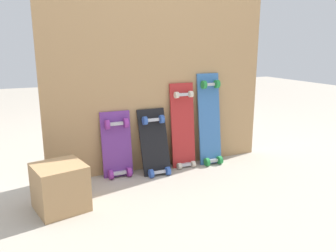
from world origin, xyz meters
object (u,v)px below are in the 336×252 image
skateboard_blue (210,123)px  skateboard_purple (117,148)px  skateboard_black (155,146)px  wooden_crate (60,187)px  skateboard_red (183,130)px

skateboard_blue → skateboard_purple: bearing=178.8°
skateboard_black → wooden_crate: (-0.74, -0.33, -0.07)m
skateboard_purple → skateboard_red: 0.55m
skateboard_red → wooden_crate: size_ratio=2.65×
skateboard_purple → skateboard_blue: (0.79, -0.02, 0.12)m
skateboard_red → wooden_crate: (-1.01, -0.38, -0.16)m
wooden_crate → skateboard_black: bearing=24.1°
skateboard_red → skateboard_blue: skateboard_blue is taller
skateboard_blue → wooden_crate: bearing=-163.6°
skateboard_purple → skateboard_black: bearing=-10.3°
skateboard_blue → skateboard_black: bearing=-176.0°
skateboard_blue → wooden_crate: 1.31m
skateboard_black → wooden_crate: bearing=-155.9°
skateboard_red → skateboard_blue: size_ratio=0.92×
skateboard_black → skateboard_blue: size_ratio=0.69×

